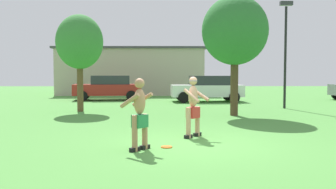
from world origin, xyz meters
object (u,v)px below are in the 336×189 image
at_px(lamp_post, 286,42).
at_px(tree_right_field, 80,43).
at_px(car_white_mid_lot, 207,88).
at_px(player_with_cap, 193,104).
at_px(tree_left_field, 235,31).
at_px(player_in_green, 139,113).
at_px(frisbee, 167,147).
at_px(car_red_far_end, 108,87).

xyz_separation_m(lamp_post, tree_right_field, (-9.75, -1.29, -0.13)).
xyz_separation_m(car_white_mid_lot, lamp_post, (3.28, -4.40, 2.42)).
height_order(player_with_cap, tree_left_field, tree_left_field).
relative_size(player_in_green, tree_right_field, 0.37).
xyz_separation_m(player_with_cap, tree_right_field, (-4.57, 6.80, 2.21)).
height_order(frisbee, lamp_post, lamp_post).
bearing_deg(frisbee, lamp_post, 58.02).
height_order(player_with_cap, car_red_far_end, player_with_cap).
xyz_separation_m(player_in_green, tree_left_field, (3.46, 6.78, 2.60)).
xyz_separation_m(tree_left_field, tree_right_field, (-6.68, 1.70, -0.33)).
relative_size(car_red_far_end, tree_right_field, 1.02).
bearing_deg(frisbee, tree_left_field, 66.34).
bearing_deg(tree_left_field, player_in_green, -117.04).
bearing_deg(car_red_far_end, lamp_post, -31.71).
bearing_deg(lamp_post, player_with_cap, -122.64).
relative_size(car_white_mid_lot, car_red_far_end, 0.98).
distance_m(player_with_cap, frisbee, 1.81).
bearing_deg(tree_left_field, lamp_post, 44.20).
bearing_deg(car_red_far_end, player_in_green, -79.14).
relative_size(frisbee, tree_left_field, 0.05).
xyz_separation_m(car_red_far_end, tree_right_field, (-0.21, -7.19, 2.29)).
bearing_deg(tree_left_field, tree_right_field, 165.72).
height_order(car_red_far_end, tree_left_field, tree_left_field).
bearing_deg(tree_right_field, player_in_green, -69.22).
xyz_separation_m(player_in_green, car_red_far_end, (-3.00, 15.66, -0.02)).
height_order(lamp_post, tree_right_field, lamp_post).
height_order(player_in_green, tree_right_field, tree_right_field).
relative_size(lamp_post, tree_left_field, 1.07).
xyz_separation_m(player_in_green, frisbee, (0.61, 0.28, -0.83)).
distance_m(player_with_cap, car_white_mid_lot, 12.64).
bearing_deg(lamp_post, car_red_far_end, 148.29).
xyz_separation_m(frisbee, car_red_far_end, (-3.62, 15.38, 0.81)).
bearing_deg(car_white_mid_lot, player_with_cap, -98.68).
distance_m(player_with_cap, tree_right_field, 8.49).
relative_size(player_in_green, frisbee, 6.08).
height_order(player_with_cap, player_in_green, player_with_cap).
bearing_deg(player_in_green, tree_right_field, 110.78).
distance_m(player_with_cap, player_in_green, 2.16).
height_order(frisbee, car_white_mid_lot, car_white_mid_lot).
height_order(player_with_cap, frisbee, player_with_cap).
xyz_separation_m(player_with_cap, car_red_far_end, (-4.36, 13.99, -0.08)).
distance_m(frisbee, tree_right_field, 9.56).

